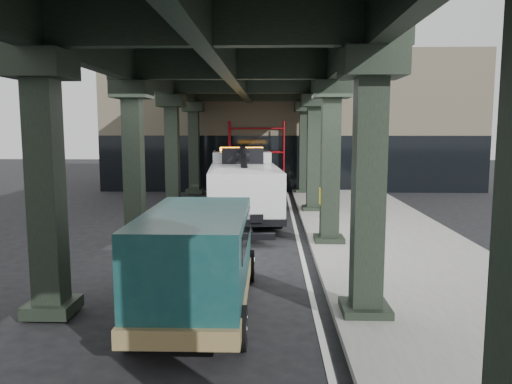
# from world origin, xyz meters

# --- Properties ---
(ground) EXTENTS (90.00, 90.00, 0.00)m
(ground) POSITION_xyz_m (0.00, 0.00, 0.00)
(ground) COLOR black
(ground) RESTS_ON ground
(sidewalk) EXTENTS (5.00, 40.00, 0.15)m
(sidewalk) POSITION_xyz_m (4.50, 2.00, 0.07)
(sidewalk) COLOR gray
(sidewalk) RESTS_ON ground
(lane_stripe) EXTENTS (0.12, 38.00, 0.01)m
(lane_stripe) POSITION_xyz_m (1.70, 2.00, 0.01)
(lane_stripe) COLOR silver
(lane_stripe) RESTS_ON ground
(viaduct) EXTENTS (7.40, 32.00, 6.40)m
(viaduct) POSITION_xyz_m (-0.40, 2.00, 5.46)
(viaduct) COLOR black
(viaduct) RESTS_ON ground
(building) EXTENTS (22.00, 10.00, 8.00)m
(building) POSITION_xyz_m (2.00, 20.00, 4.00)
(building) COLOR #C6B793
(building) RESTS_ON ground
(scaffolding) EXTENTS (3.08, 0.88, 4.00)m
(scaffolding) POSITION_xyz_m (0.00, 14.64, 2.11)
(scaffolding) COLOR #A80D15
(scaffolding) RESTS_ON ground
(tow_truck) EXTENTS (3.24, 9.09, 2.93)m
(tow_truck) POSITION_xyz_m (-0.34, 6.98, 1.43)
(tow_truck) COLOR black
(tow_truck) RESTS_ON ground
(towed_van) EXTENTS (2.07, 5.10, 2.07)m
(towed_van) POSITION_xyz_m (-0.59, -3.77, 1.11)
(towed_van) COLOR #103B3C
(towed_van) RESTS_ON ground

